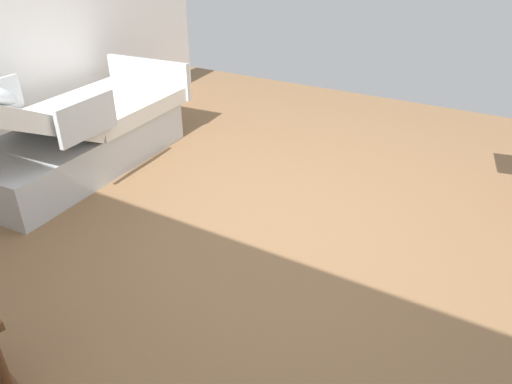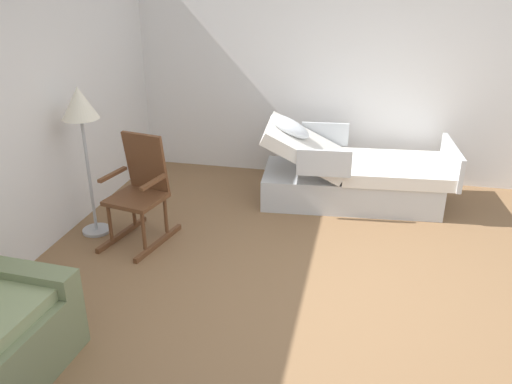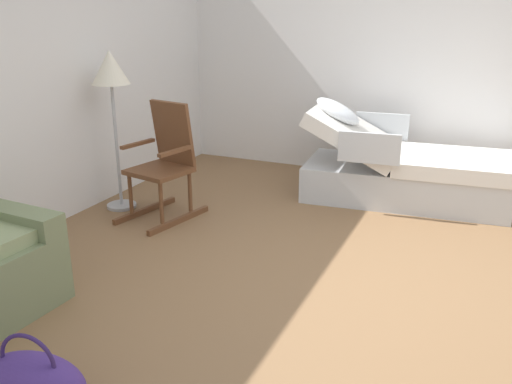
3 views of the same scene
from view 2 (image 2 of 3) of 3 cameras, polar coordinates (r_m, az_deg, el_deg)
name	(u,v)px [view 2 (image 2 of 3)]	position (r m, az deg, el deg)	size (l,w,h in m)	color
ground_plane	(319,296)	(4.34, 6.99, -11.35)	(6.81, 6.81, 0.00)	olive
back_wall	(1,117)	(4.74, -26.29, 7.44)	(5.65, 0.10, 2.70)	white
side_wall	(350,69)	(6.43, 10.28, 13.17)	(0.10, 5.43, 2.70)	white
hospital_bed	(351,176)	(5.93, 10.39, 1.72)	(1.14, 2.15, 1.03)	silver
rocking_chair	(140,191)	(5.07, -12.61, 0.13)	(0.84, 0.62, 1.05)	brown
floor_lamp	(81,114)	(5.09, -18.76, 8.19)	(0.34, 0.34, 1.48)	#B2B5BA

